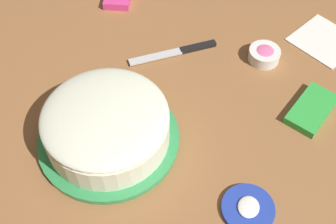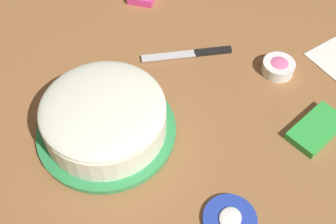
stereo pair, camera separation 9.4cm
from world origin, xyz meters
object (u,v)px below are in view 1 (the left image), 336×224
Objects in this scene: frosting_tub_lid at (248,208)px; sprinkle_bowl_pink at (264,54)px; candy_box_lower at (312,109)px; frosted_cake at (107,127)px; paper_napkin at (325,40)px; spreading_knife at (181,51)px.

frosting_tub_lid is 1.33× the size of sprinkle_bowl_pink.
candy_box_lower is at bearing -132.72° from sprinkle_bowl_pink.
frosted_cake is 2.92× the size of frosting_tub_lid.
candy_box_lower is at bearing -15.71° from frosting_tub_lid.
frosted_cake reaches higher than paper_napkin.
frosting_tub_lid is 0.30m from candy_box_lower.
candy_box_lower reaches higher than frosting_tub_lid.
sprinkle_bowl_pink is 0.53× the size of paper_napkin.
candy_box_lower is 0.92× the size of paper_napkin.
candy_box_lower is at bearing -60.35° from frosted_cake.
frosted_cake reaches higher than candy_box_lower.
candy_box_lower is at bearing -179.63° from paper_napkin.
frosted_cake is 3.89× the size of sprinkle_bowl_pink.
frosting_tub_lid is at bearing -171.86° from sprinkle_bowl_pink.
frosted_cake is 2.08× the size of paper_napkin.
frosted_cake reaches higher than sprinkle_bowl_pink.
sprinkle_bowl_pink is at bearing 8.14° from frosting_tub_lid.
candy_box_lower is at bearing -103.10° from spreading_knife.
sprinkle_bowl_pink reaches higher than spreading_knife.
spreading_knife is at bearing 35.80° from frosting_tub_lid.
sprinkle_bowl_pink is (0.36, -0.27, -0.03)m from frosted_cake.
frosting_tub_lid is (-0.06, -0.33, -0.05)m from frosted_cake.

